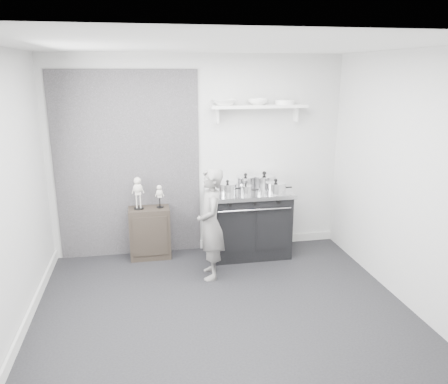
{
  "coord_description": "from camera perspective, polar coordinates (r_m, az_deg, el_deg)",
  "views": [
    {
      "loc": [
        -0.76,
        -4.04,
        2.49
      ],
      "look_at": [
        0.19,
        0.95,
        1.06
      ],
      "focal_mm": 35.0,
      "sensor_mm": 36.0,
      "label": 1
    }
  ],
  "objects": [
    {
      "name": "pot_front_right",
      "position": [
        5.81,
        6.76,
        0.61
      ],
      "size": [
        0.37,
        0.28,
        0.19
      ],
      "color": "silver",
      "rests_on": "stove"
    },
    {
      "name": "bowl_large",
      "position": [
        5.82,
        0.04,
        11.66
      ],
      "size": [
        0.32,
        0.32,
        0.08
      ],
      "primitive_type": "imported",
      "color": "white",
      "rests_on": "wall_shelf"
    },
    {
      "name": "stove",
      "position": [
        6.04,
        3.16,
        -3.98
      ],
      "size": [
        1.14,
        0.71,
        0.91
      ],
      "color": "black",
      "rests_on": "ground"
    },
    {
      "name": "pot_back_left",
      "position": [
        5.96,
        2.81,
        1.25
      ],
      "size": [
        0.35,
        0.26,
        0.22
      ],
      "color": "silver",
      "rests_on": "stove"
    },
    {
      "name": "side_cabinet",
      "position": [
        6.04,
        -9.65,
        -5.28
      ],
      "size": [
        0.54,
        0.32,
        0.7
      ],
      "primitive_type": "cube",
      "color": "black",
      "rests_on": "ground"
    },
    {
      "name": "wall_shelf",
      "position": [
        5.94,
        4.55,
        11.0
      ],
      "size": [
        1.3,
        0.26,
        0.24
      ],
      "color": "white",
      "rests_on": "room_shell"
    },
    {
      "name": "room_shell",
      "position": [
        4.32,
        -1.65,
        4.34
      ],
      "size": [
        4.02,
        3.62,
        2.71
      ],
      "color": "silver",
      "rests_on": "ground"
    },
    {
      "name": "skeleton_torso",
      "position": [
        5.87,
        -8.42,
        -0.36
      ],
      "size": [
        0.1,
        0.06,
        0.36
      ],
      "primitive_type": null,
      "color": "beige",
      "rests_on": "side_cabinet"
    },
    {
      "name": "child",
      "position": [
        5.29,
        -1.75,
        -4.21
      ],
      "size": [
        0.36,
        0.52,
        1.38
      ],
      "primitive_type": "imported",
      "rotation": [
        0.0,
        0.0,
        -1.63
      ],
      "color": "slate",
      "rests_on": "ground"
    },
    {
      "name": "bowl_small",
      "position": [
        5.93,
        4.47,
        11.69
      ],
      "size": [
        0.26,
        0.26,
        0.08
      ],
      "primitive_type": "imported",
      "color": "white",
      "rests_on": "wall_shelf"
    },
    {
      "name": "skeleton_full",
      "position": [
        5.85,
        -11.18,
        0.18
      ],
      "size": [
        0.14,
        0.09,
        0.5
      ],
      "primitive_type": null,
      "color": "beige",
      "rests_on": "side_cabinet"
    },
    {
      "name": "ground",
      "position": [
        4.8,
        -0.11,
        -15.53
      ],
      "size": [
        4.0,
        4.0,
        0.0
      ],
      "primitive_type": "plane",
      "color": "black",
      "rests_on": "ground"
    },
    {
      "name": "plate_stack",
      "position": [
        6.04,
        7.93,
        11.56
      ],
      "size": [
        0.26,
        0.26,
        0.06
      ],
      "primitive_type": "cylinder",
      "color": "white",
      "rests_on": "wall_shelf"
    },
    {
      "name": "pot_front_left",
      "position": [
        5.73,
        0.47,
        0.49
      ],
      "size": [
        0.33,
        0.24,
        0.19
      ],
      "color": "silver",
      "rests_on": "stove"
    },
    {
      "name": "pot_back_right",
      "position": [
        6.06,
        5.26,
        1.42
      ],
      "size": [
        0.41,
        0.32,
        0.23
      ],
      "color": "silver",
      "rests_on": "stove"
    },
    {
      "name": "pot_front_center",
      "position": [
        5.7,
        2.86,
        0.29
      ],
      "size": [
        0.26,
        0.17,
        0.15
      ],
      "color": "silver",
      "rests_on": "stove"
    }
  ]
}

